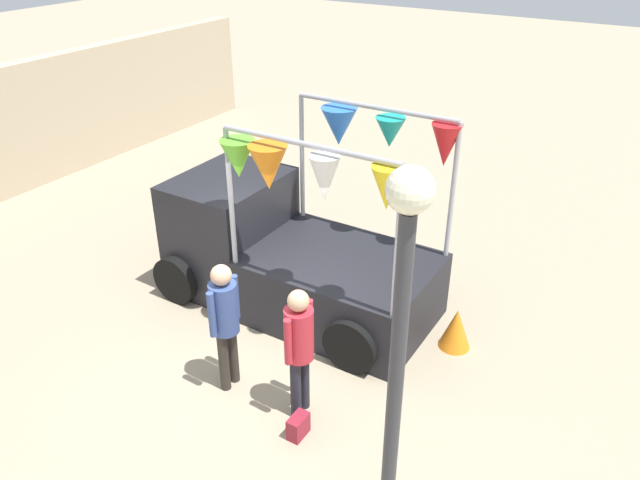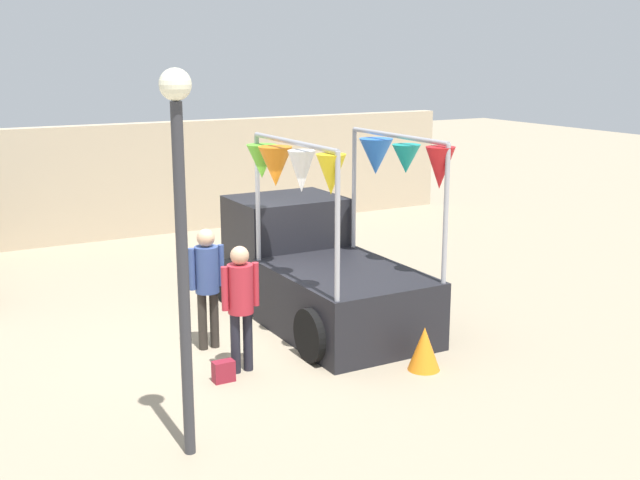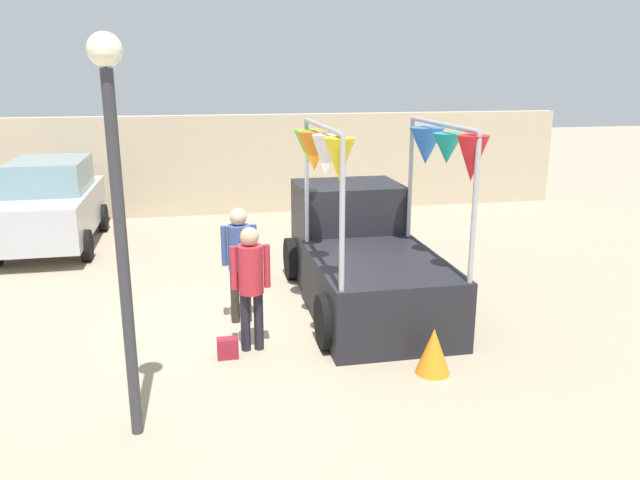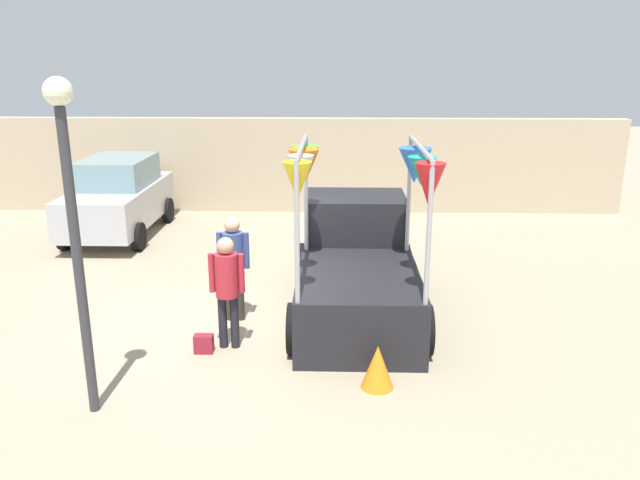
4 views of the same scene
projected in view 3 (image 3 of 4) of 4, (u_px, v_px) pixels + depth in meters
The scene contains 9 objects.
ground_plane at pixel (277, 320), 9.56m from camera, with size 60.00×60.00×0.00m, color gray.
vendor_truck at pixel (361, 249), 10.20m from camera, with size 2.40×4.07×3.00m.
parked_car at pixel (51, 204), 13.38m from camera, with size 1.88×4.00×1.88m.
person_customer at pixel (251, 277), 8.29m from camera, with size 0.53×0.34×1.73m.
person_vendor at pixel (239, 254), 9.24m from camera, with size 0.53×0.34×1.77m.
handbag at pixel (228, 348), 8.27m from camera, with size 0.28×0.16×0.28m, color maroon.
street_lamp at pixel (117, 187), 5.91m from camera, with size 0.32×0.32×4.04m.
brick_boundary_wall at pixel (238, 165), 16.54m from camera, with size 18.00×0.36×2.60m, color tan.
folded_kite_bundle_tangerine at pixel (433, 351), 7.83m from camera, with size 0.44×0.44×0.60m, color orange.
Camera 3 is at (-1.12, -8.85, 3.70)m, focal length 35.00 mm.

